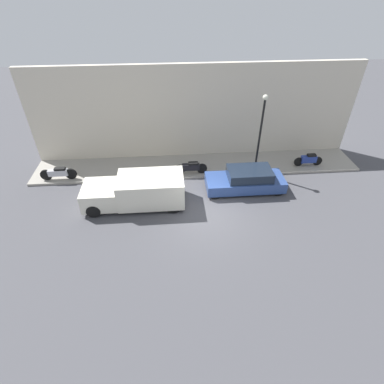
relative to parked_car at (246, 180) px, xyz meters
name	(u,v)px	position (x,y,z in m)	size (l,w,h in m)	color
ground_plane	(206,214)	(-1.97, 2.48, -0.61)	(60.00, 60.00, 0.00)	#47474C
sidewalk	(197,166)	(2.59, 2.48, -0.55)	(2.65, 19.87, 0.14)	gray
building_facade	(195,113)	(4.06, 2.48, 2.31)	(0.30, 19.87, 5.85)	beige
parked_car	(246,180)	(0.00, 0.00, 0.00)	(1.68, 4.33, 1.29)	#2D4784
delivery_van	(136,191)	(-0.82, 6.00, 0.24)	(1.98, 5.17, 1.64)	silver
motorcycle_blue	(309,159)	(1.97, -4.40, -0.06)	(0.30, 1.77, 0.78)	navy
scooter_silver	(58,173)	(1.65, 10.63, -0.04)	(0.30, 2.07, 0.76)	#B7B7BF
motorcycle_black	(191,167)	(1.66, 2.94, -0.06)	(0.30, 1.95, 0.75)	black
streetlamp	(261,127)	(1.61, -0.95, 2.38)	(0.29, 0.29, 4.68)	black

